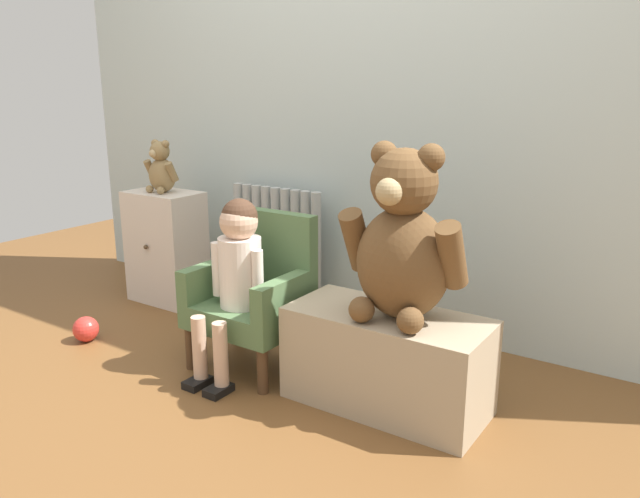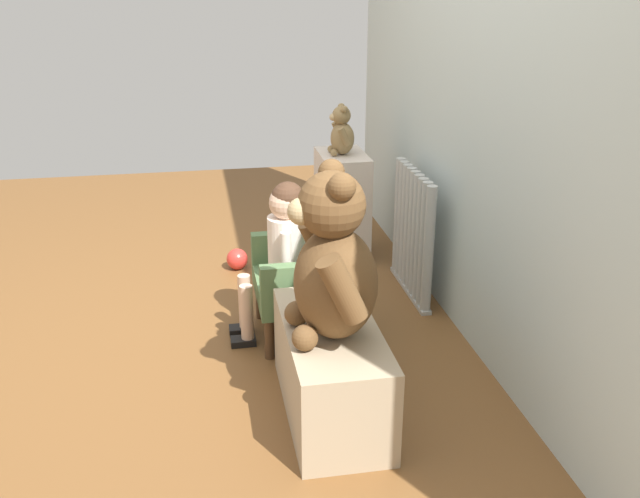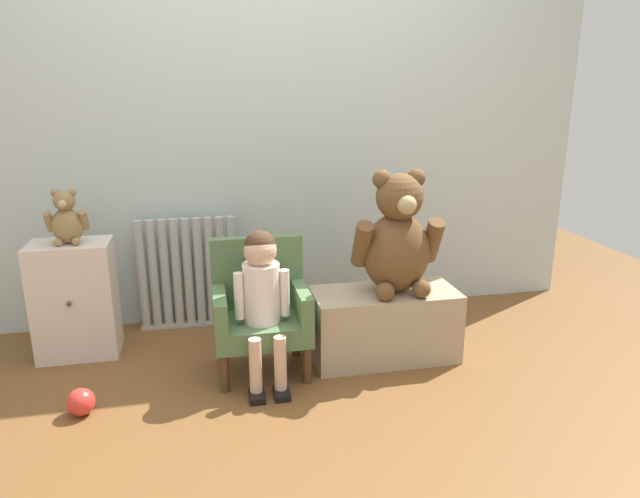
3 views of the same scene
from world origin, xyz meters
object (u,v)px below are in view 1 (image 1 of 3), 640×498
at_px(child_armchair, 255,292).
at_px(low_bench, 387,360).
at_px(child_figure, 236,263).
at_px(toy_ball, 86,329).
at_px(small_dresser, 166,247).
at_px(radiator, 276,249).
at_px(large_teddy_bear, 403,243).
at_px(small_teddy_bear, 161,169).

distance_m(child_armchair, low_bench, 0.64).
xyz_separation_m(child_figure, toy_ball, (-0.79, -0.15, -0.41)).
bearing_deg(small_dresser, radiator, 23.40).
bearing_deg(small_dresser, child_figure, -26.80).
bearing_deg(low_bench, radiator, 148.10).
distance_m(child_figure, large_teddy_bear, 0.70).
bearing_deg(large_teddy_bear, radiator, 149.19).
distance_m(small_dresser, child_armchair, 0.96).
bearing_deg(large_teddy_bear, small_dresser, 166.93).
xyz_separation_m(small_dresser, low_bench, (1.52, -0.36, -0.12)).
distance_m(child_figure, small_teddy_bear, 1.03).
bearing_deg(large_teddy_bear, child_armchair, 178.56).
relative_size(child_armchair, toy_ball, 5.49).
height_order(radiator, toy_ball, radiator).
height_order(small_dresser, small_teddy_bear, small_teddy_bear).
bearing_deg(small_dresser, large_teddy_bear, -13.07).
relative_size(radiator, small_teddy_bear, 2.35).
relative_size(small_dresser, child_armchair, 0.93).
distance_m(low_bench, small_teddy_bear, 1.64).
relative_size(low_bench, large_teddy_bear, 1.19).
bearing_deg(child_armchair, toy_ball, -161.91).
distance_m(small_teddy_bear, toy_ball, 0.89).
bearing_deg(low_bench, child_armchair, 178.90).
bearing_deg(child_figure, low_bench, 8.65).
bearing_deg(toy_ball, low_bench, 9.90).
bearing_deg(radiator, child_figure, -63.69).
relative_size(radiator, toy_ball, 5.47).
relative_size(low_bench, toy_ball, 6.22).
relative_size(child_figure, small_teddy_bear, 2.65).
relative_size(small_dresser, child_figure, 0.83).
bearing_deg(child_armchair, low_bench, -1.10).
relative_size(small_dresser, toy_ball, 5.12).
xyz_separation_m(child_figure, small_teddy_bear, (-0.89, 0.45, 0.25)).
distance_m(large_teddy_bear, toy_ball, 1.59).
bearing_deg(small_teddy_bear, radiator, 24.45).
relative_size(small_dresser, small_teddy_bear, 2.20).
height_order(small_dresser, low_bench, small_dresser).
distance_m(small_dresser, large_teddy_bear, 1.64).
xyz_separation_m(radiator, small_teddy_bear, (-0.55, -0.25, 0.40)).
distance_m(child_figure, low_bench, 0.69).
height_order(large_teddy_bear, toy_ball, large_teddy_bear).
distance_m(child_armchair, small_teddy_bear, 1.03).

